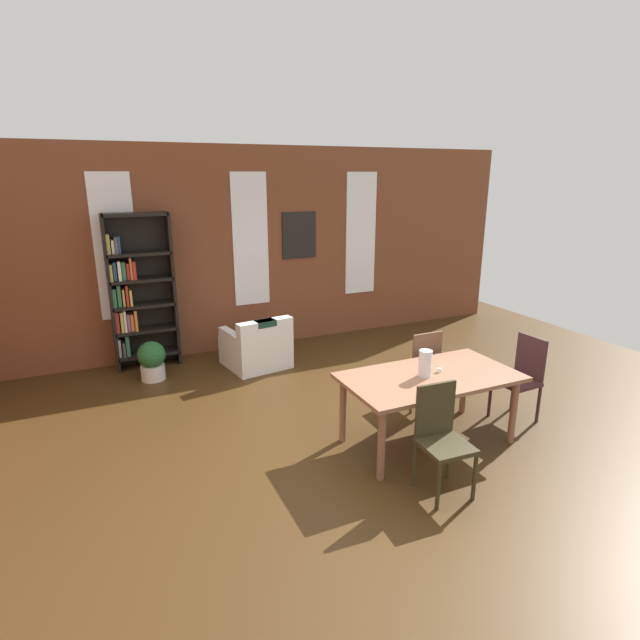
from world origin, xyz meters
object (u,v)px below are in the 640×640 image
at_px(dining_chair_near_left, 441,435).
at_px(armchair_white, 257,348).
at_px(potted_plant_by_shelf, 152,360).
at_px(dining_table, 430,383).
at_px(bookshelf_tall, 137,292).
at_px(vase_on_table, 425,364).
at_px(dining_chair_far_right, 420,366).
at_px(dining_chair_head_right, 522,375).

relative_size(dining_chair_near_left, armchair_white, 1.04).
height_order(dining_chair_near_left, potted_plant_by_shelf, dining_chair_near_left).
relative_size(dining_table, bookshelf_tall, 0.81).
height_order(vase_on_table, dining_chair_far_right, vase_on_table).
xyz_separation_m(dining_chair_far_right, dining_chair_head_right, (0.86, -0.70, 0.00)).
height_order(dining_chair_near_left, armchair_white, dining_chair_near_left).
height_order(dining_chair_far_right, potted_plant_by_shelf, dining_chair_far_right).
distance_m(dining_chair_far_right, armchair_white, 2.46).
bearing_deg(bookshelf_tall, dining_chair_head_right, -43.38).
relative_size(vase_on_table, dining_chair_near_left, 0.29).
distance_m(dining_chair_head_right, bookshelf_tall, 5.07).
xyz_separation_m(dining_chair_near_left, armchair_white, (-0.54, 3.46, -0.23)).
bearing_deg(bookshelf_tall, dining_chair_far_right, -44.57).
xyz_separation_m(dining_table, potted_plant_by_shelf, (-2.35, 2.88, -0.38)).
height_order(dining_chair_head_right, potted_plant_by_shelf, dining_chair_head_right).
bearing_deg(potted_plant_by_shelf, dining_chair_near_left, -61.30).
bearing_deg(dining_chair_far_right, dining_table, -119.41).
height_order(dining_table, dining_chair_near_left, dining_chair_near_left).
xyz_separation_m(dining_chair_near_left, bookshelf_tall, (-2.02, 4.16, 0.57)).
height_order(armchair_white, potted_plant_by_shelf, armchair_white).
height_order(vase_on_table, dining_chair_near_left, vase_on_table).
distance_m(dining_chair_near_left, dining_chair_head_right, 1.79).
bearing_deg(dining_table, dining_chair_near_left, -119.17).
bearing_deg(armchair_white, bookshelf_tall, 154.57).
bearing_deg(bookshelf_tall, armchair_white, -25.43).
bearing_deg(potted_plant_by_shelf, dining_table, -50.75).
distance_m(dining_chair_near_left, dining_chair_far_right, 1.61).
bearing_deg(armchair_white, dining_chair_head_right, -51.63).
relative_size(bookshelf_tall, potted_plant_by_shelf, 4.07).
xyz_separation_m(vase_on_table, armchair_white, (-0.86, 2.76, -0.59)).
xyz_separation_m(dining_chair_near_left, potted_plant_by_shelf, (-1.96, 3.58, -0.24)).
bearing_deg(dining_chair_far_right, vase_on_table, -123.65).
bearing_deg(armchair_white, dining_chair_near_left, -81.16).
xyz_separation_m(dining_chair_head_right, armchair_white, (-2.18, 2.75, -0.23)).
height_order(dining_chair_near_left, bookshelf_tall, bookshelf_tall).
distance_m(dining_chair_head_right, armchair_white, 3.52).
xyz_separation_m(dining_table, dining_chair_head_right, (1.25, 0.00, -0.14)).
distance_m(dining_chair_far_right, bookshelf_tall, 3.97).
height_order(dining_chair_head_right, armchair_white, dining_chair_head_right).
distance_m(dining_chair_far_right, dining_chair_head_right, 1.10).
height_order(vase_on_table, potted_plant_by_shelf, vase_on_table).
relative_size(vase_on_table, armchair_white, 0.30).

